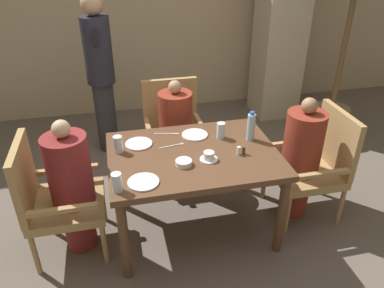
{
  "coord_description": "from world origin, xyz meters",
  "views": [
    {
      "loc": [
        -0.56,
        -2.4,
        2.23
      ],
      "look_at": [
        0.0,
        0.05,
        0.79
      ],
      "focal_mm": 35.0,
      "sensor_mm": 36.0,
      "label": 1
    }
  ],
  "objects": [
    {
      "name": "wall_back",
      "position": [
        0.0,
        2.6,
        1.4
      ],
      "size": [
        8.0,
        0.06,
        2.8
      ],
      "color": "tan",
      "rests_on": "ground_plane"
    },
    {
      "name": "chair_far_side",
      "position": [
        0.0,
        0.9,
        0.51
      ],
      "size": [
        0.56,
        0.56,
        0.96
      ],
      "color": "#A88451",
      "rests_on": "ground_plane"
    },
    {
      "name": "plate_main_right",
      "position": [
        -0.4,
        0.22,
        0.75
      ],
      "size": [
        0.22,
        0.22,
        0.01
      ],
      "color": "white",
      "rests_on": "dining_table"
    },
    {
      "name": "potted_palm",
      "position": [
        1.97,
        1.21,
        0.95
      ],
      "size": [
        0.88,
        0.87,
        2.35
      ],
      "color": "#896B4C",
      "rests_on": "ground_plane"
    },
    {
      "name": "diner_in_right_chair",
      "position": [
        0.93,
        0.0,
        0.57
      ],
      "size": [
        0.32,
        0.32,
        1.11
      ],
      "color": "maroon",
      "rests_on": "ground_plane"
    },
    {
      "name": "pepper_shaker",
      "position": [
        0.37,
        -0.1,
        0.77
      ],
      "size": [
        0.03,
        0.03,
        0.06
      ],
      "color": "#4C3D2D",
      "rests_on": "dining_table"
    },
    {
      "name": "knife_beside_plate",
      "position": [
        -0.14,
        0.35,
        0.74
      ],
      "size": [
        0.21,
        0.06,
        0.0
      ],
      "color": "silver",
      "rests_on": "dining_table"
    },
    {
      "name": "glass_tall_far",
      "position": [
        -0.56,
        0.14,
        0.81
      ],
      "size": [
        0.07,
        0.07,
        0.13
      ],
      "color": "silver",
      "rests_on": "dining_table"
    },
    {
      "name": "ground_plane",
      "position": [
        0.0,
        0.0,
        0.0
      ],
      "size": [
        16.0,
        16.0,
        0.0
      ],
      "primitive_type": "plane",
      "color": "#60564C"
    },
    {
      "name": "chair_right_side",
      "position": [
        1.08,
        0.0,
        0.51
      ],
      "size": [
        0.56,
        0.56,
        0.96
      ],
      "color": "#A88451",
      "rests_on": "ground_plane"
    },
    {
      "name": "dining_table",
      "position": [
        0.0,
        0.0,
        0.65
      ],
      "size": [
        1.3,
        0.95,
        0.74
      ],
      "color": "brown",
      "rests_on": "ground_plane"
    },
    {
      "name": "glass_tall_mid",
      "position": [
        0.27,
        0.18,
        0.81
      ],
      "size": [
        0.07,
        0.07,
        0.13
      ],
      "color": "silver",
      "rests_on": "dining_table"
    },
    {
      "name": "plate_main_left",
      "position": [
        -0.42,
        -0.31,
        0.75
      ],
      "size": [
        0.22,
        0.22,
        0.01
      ],
      "color": "white",
      "rests_on": "dining_table"
    },
    {
      "name": "fork_beside_plate",
      "position": [
        -0.13,
        0.14,
        0.74
      ],
      "size": [
        0.2,
        0.05,
        0.0
      ],
      "color": "silver",
      "rests_on": "dining_table"
    },
    {
      "name": "glass_tall_near",
      "position": [
        -0.59,
        -0.36,
        0.81
      ],
      "size": [
        0.07,
        0.07,
        0.13
      ],
      "color": "silver",
      "rests_on": "dining_table"
    },
    {
      "name": "diner_in_far_chair",
      "position": [
        -0.0,
        0.75,
        0.54
      ],
      "size": [
        0.32,
        0.32,
        1.06
      ],
      "color": "maroon",
      "rests_on": "ground_plane"
    },
    {
      "name": "teacup_with_saucer",
      "position": [
        0.09,
        -0.12,
        0.77
      ],
      "size": [
        0.14,
        0.14,
        0.07
      ],
      "color": "white",
      "rests_on": "dining_table"
    },
    {
      "name": "chair_left_side",
      "position": [
        -1.08,
        0.0,
        0.51
      ],
      "size": [
        0.56,
        0.56,
        0.96
      ],
      "color": "#A88451",
      "rests_on": "ground_plane"
    },
    {
      "name": "water_bottle",
      "position": [
        0.5,
        0.1,
        0.86
      ],
      "size": [
        0.06,
        0.06,
        0.25
      ],
      "color": "#A3C6DB",
      "rests_on": "dining_table"
    },
    {
      "name": "pillar_stone",
      "position": [
        1.61,
        2.06,
        1.35
      ],
      "size": [
        0.53,
        0.53,
        2.7
      ],
      "color": "#BCAD8E",
      "rests_on": "ground_plane"
    },
    {
      "name": "diner_in_left_chair",
      "position": [
        -0.93,
        0.0,
        0.57
      ],
      "size": [
        0.32,
        0.32,
        1.12
      ],
      "color": "maroon",
      "rests_on": "ground_plane"
    },
    {
      "name": "bowl_small",
      "position": [
        -0.11,
        -0.15,
        0.76
      ],
      "size": [
        0.12,
        0.12,
        0.04
      ],
      "color": "white",
      "rests_on": "dining_table"
    },
    {
      "name": "standing_host",
      "position": [
        -0.66,
        1.53,
        0.93
      ],
      "size": [
        0.29,
        0.33,
        1.72
      ],
      "color": "#2D2D33",
      "rests_on": "ground_plane"
    },
    {
      "name": "salt_shaker",
      "position": [
        0.33,
        -0.1,
        0.77
      ],
      "size": [
        0.03,
        0.03,
        0.07
      ],
      "color": "white",
      "rests_on": "dining_table"
    },
    {
      "name": "plate_dessert_center",
      "position": [
        0.07,
        0.27,
        0.75
      ],
      "size": [
        0.22,
        0.22,
        0.01
      ],
      "color": "white",
      "rests_on": "dining_table"
    }
  ]
}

